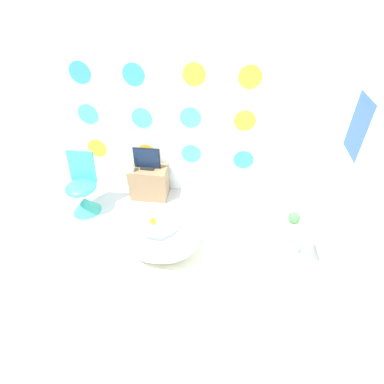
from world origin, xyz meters
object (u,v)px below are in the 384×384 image
(tv, at_px, (147,159))
(vase, at_px, (131,167))
(potted_plant_left, at_px, (293,221))
(bathtub, at_px, (159,237))
(chair, at_px, (84,195))

(tv, xyz_separation_m, vase, (-0.20, -0.10, -0.07))
(vase, relative_size, potted_plant_left, 0.75)
(bathtub, height_order, chair, chair)
(potted_plant_left, bearing_deg, chair, 168.66)
(potted_plant_left, bearing_deg, vase, 156.90)
(tv, relative_size, vase, 2.36)
(vase, bearing_deg, bathtub, -58.82)
(tv, height_order, potted_plant_left, tv)
(bathtub, relative_size, potted_plant_left, 4.28)
(tv, distance_m, potted_plant_left, 2.00)
(bathtub, xyz_separation_m, vase, (-0.58, 0.95, 0.26))
(chair, relative_size, vase, 5.45)
(bathtub, bearing_deg, tv, 109.78)
(bathtub, height_order, tv, tv)
(bathtub, xyz_separation_m, tv, (-0.38, 1.05, 0.33))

